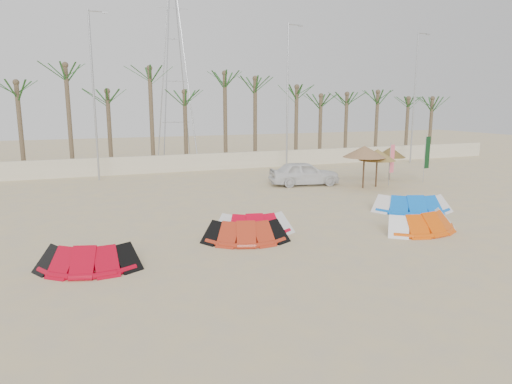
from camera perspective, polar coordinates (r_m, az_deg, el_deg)
name	(u,v)px	position (r m, az deg, el deg)	size (l,w,h in m)	color
ground	(323,264)	(15.11, 8.34, -8.93)	(120.00, 120.00, 0.00)	#D8BE80
boundary_wall	(180,163)	(35.33, -9.43, 3.59)	(60.00, 0.30, 1.30)	beige
palm_line	(183,86)	(36.67, -9.17, 12.94)	(52.00, 4.00, 7.70)	brown
lamp_b	(94,93)	(32.35, -19.57, 11.53)	(1.25, 0.14, 11.00)	#A5A8AD
lamp_c	(288,95)	(35.69, 4.01, 12.02)	(1.25, 0.14, 11.00)	#A5A8AD
lamp_d	(415,96)	(42.20, 19.23, 11.29)	(1.25, 0.14, 11.00)	#A5A8AD
pylon	(178,162)	(41.44, -9.76, 3.75)	(3.00, 3.00, 14.00)	#A5A8AD
kite_red_left	(87,255)	(15.47, -20.37, -7.41)	(3.43, 2.24, 0.90)	#B10319
kite_red_mid	(243,230)	(17.37, -1.67, -4.71)	(3.45, 2.26, 0.90)	#B32E16
kite_red_right	(251,222)	(18.45, -0.62, -3.76)	(3.34, 2.10, 0.90)	red
kite_orange	(418,220)	(19.87, 19.61, -3.34)	(3.54, 1.85, 0.90)	#F25407
kite_blue	(408,202)	(23.34, 18.50, -1.19)	(4.00, 2.60, 0.90)	blue
parasol_left	(364,152)	(28.55, 13.40, 4.94)	(2.60, 2.60, 2.61)	#4C331E
parasol_mid	(377,155)	(29.23, 14.93, 4.51)	(2.28, 2.28, 2.36)	#4C331E
parasol_right	(391,152)	(32.22, 16.47, 4.81)	(2.01, 2.01, 2.25)	#4C331E
flag_pink	(392,160)	(30.00, 16.66, 3.85)	(0.44, 0.14, 2.73)	#A5A8AD
flag_green	(427,154)	(31.78, 20.58, 4.47)	(0.45, 0.06, 3.19)	#A5A8AD
car	(304,173)	(29.17, 6.05, 2.34)	(1.79, 4.44, 1.51)	white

